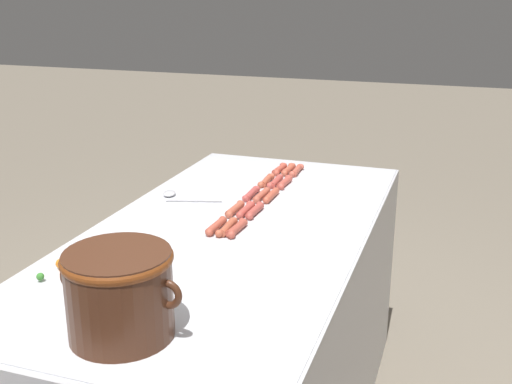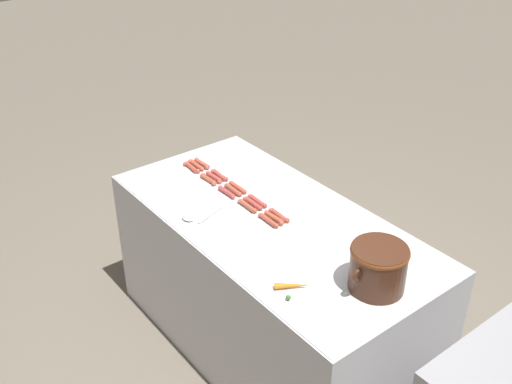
# 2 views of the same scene
# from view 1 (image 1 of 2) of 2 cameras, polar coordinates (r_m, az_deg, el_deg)

# --- Properties ---
(griddle_counter) EXTENTS (0.94, 1.91, 0.91)m
(griddle_counter) POSITION_cam_1_polar(r_m,az_deg,el_deg) (2.40, -2.22, -13.49)
(griddle_counter) COLOR #BCBCC1
(griddle_counter) RESTS_ON ground_plane
(hot_dog_0) EXTENTS (0.03, 0.15, 0.03)m
(hot_dog_0) POSITION_cam_1_polar(r_m,az_deg,el_deg) (2.84, 3.71, 1.97)
(hot_dog_0) COLOR #B85241
(hot_dog_0) RESTS_ON griddle_counter
(hot_dog_1) EXTENTS (0.03, 0.15, 0.03)m
(hot_dog_1) POSITION_cam_1_polar(r_m,az_deg,el_deg) (2.66, 2.62, 0.88)
(hot_dog_1) COLOR #B84C3F
(hot_dog_1) RESTS_ON griddle_counter
(hot_dog_2) EXTENTS (0.03, 0.16, 0.03)m
(hot_dog_2) POSITION_cam_1_polar(r_m,az_deg,el_deg) (2.49, 1.39, -0.31)
(hot_dog_2) COLOR #B94F39
(hot_dog_2) RESTS_ON griddle_counter
(hot_dog_3) EXTENTS (0.03, 0.16, 0.03)m
(hot_dog_3) POSITION_cam_1_polar(r_m,az_deg,el_deg) (2.32, -0.11, -1.70)
(hot_dog_3) COLOR #AF473D
(hot_dog_3) RESTS_ON griddle_counter
(hot_dog_4) EXTENTS (0.04, 0.15, 0.03)m
(hot_dog_4) POSITION_cam_1_polar(r_m,az_deg,el_deg) (2.16, -1.75, -3.30)
(hot_dog_4) COLOR #AB4839
(hot_dog_4) RESTS_ON griddle_counter
(hot_dog_5) EXTENTS (0.03, 0.15, 0.03)m
(hot_dog_5) POSITION_cam_1_polar(r_m,az_deg,el_deg) (2.85, 2.91, 2.06)
(hot_dog_5) COLOR #B7533C
(hot_dog_5) RESTS_ON griddle_counter
(hot_dog_6) EXTENTS (0.03, 0.16, 0.03)m
(hot_dog_6) POSITION_cam_1_polar(r_m,az_deg,el_deg) (2.67, 1.73, 0.97)
(hot_dog_6) COLOR #B4473F
(hot_dog_6) RESTS_ON griddle_counter
(hot_dog_7) EXTENTS (0.03, 0.16, 0.03)m
(hot_dog_7) POSITION_cam_1_polar(r_m,az_deg,el_deg) (2.50, 0.49, -0.26)
(hot_dog_7) COLOR #AE513E
(hot_dog_7) RESTS_ON griddle_counter
(hot_dog_8) EXTENTS (0.03, 0.16, 0.03)m
(hot_dog_8) POSITION_cam_1_polar(r_m,az_deg,el_deg) (2.33, -1.05, -1.62)
(hot_dog_8) COLOR #B4463D
(hot_dog_8) RESTS_ON griddle_counter
(hot_dog_9) EXTENTS (0.04, 0.15, 0.03)m
(hot_dog_9) POSITION_cam_1_polar(r_m,az_deg,el_deg) (2.17, -2.64, -3.21)
(hot_dog_9) COLOR #AF5138
(hot_dog_9) RESTS_ON griddle_counter
(hot_dog_10) EXTENTS (0.04, 0.15, 0.03)m
(hot_dog_10) POSITION_cam_1_polar(r_m,az_deg,el_deg) (2.85, 2.15, 2.09)
(hot_dog_10) COLOR #B84C3B
(hot_dog_10) RESTS_ON griddle_counter
(hot_dog_11) EXTENTS (0.04, 0.15, 0.03)m
(hot_dog_11) POSITION_cam_1_polar(r_m,az_deg,el_deg) (2.68, 0.94, 1.04)
(hot_dog_11) COLOR #B3543B
(hot_dog_11) RESTS_ON griddle_counter
(hot_dog_12) EXTENTS (0.03, 0.16, 0.03)m
(hot_dog_12) POSITION_cam_1_polar(r_m,az_deg,el_deg) (2.51, -0.44, -0.15)
(hot_dog_12) COLOR #AE4641
(hot_dog_12) RESTS_ON griddle_counter
(hot_dog_13) EXTENTS (0.03, 0.16, 0.03)m
(hot_dog_13) POSITION_cam_1_polar(r_m,az_deg,el_deg) (2.34, -1.93, -1.55)
(hot_dog_13) COLOR #AF533D
(hot_dog_13) RESTS_ON griddle_counter
(hot_dog_14) EXTENTS (0.03, 0.16, 0.03)m
(hot_dog_14) POSITION_cam_1_polar(r_m,az_deg,el_deg) (2.18, -3.64, -3.09)
(hot_dog_14) COLOR #AC4C39
(hot_dog_14) RESTS_ON griddle_counter
(bean_pot) EXTENTS (0.33, 0.26, 0.22)m
(bean_pot) POSITION_cam_1_polar(r_m,az_deg,el_deg) (1.54, -12.30, -8.66)
(bean_pot) COLOR #472616
(bean_pot) RESTS_ON griddle_counter
(serving_spoon) EXTENTS (0.27, 0.12, 0.02)m
(serving_spoon) POSITION_cam_1_polar(r_m,az_deg,el_deg) (2.53, -7.15, -0.34)
(serving_spoon) COLOR #B7B7BC
(serving_spoon) RESTS_ON griddle_counter
(carrot) EXTENTS (0.16, 0.12, 0.03)m
(carrot) POSITION_cam_1_polar(r_m,az_deg,el_deg) (1.90, -16.59, -7.09)
(carrot) COLOR orange
(carrot) RESTS_ON griddle_counter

